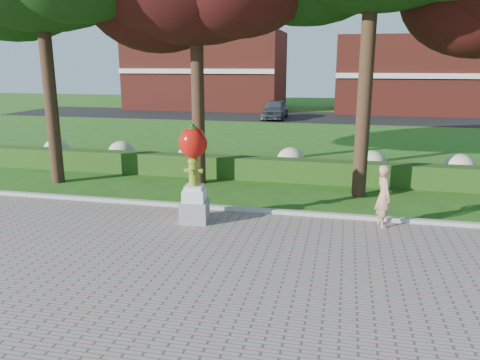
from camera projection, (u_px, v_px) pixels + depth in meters
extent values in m
plane|color=#295415|center=(204.00, 251.00, 10.60)|extent=(100.00, 100.00, 0.00)
cube|color=gray|center=(124.00, 355.00, 6.81)|extent=(40.00, 14.00, 0.04)
cube|color=#ADADA5|center=(235.00, 209.00, 13.42)|extent=(40.00, 0.18, 0.15)
cube|color=#204213|center=(260.00, 169.00, 17.13)|extent=(24.00, 0.70, 0.80)
ellipsoid|color=#AAAB83|center=(57.00, 150.00, 19.96)|extent=(1.10, 1.10, 0.99)
ellipsoid|color=#AAAB83|center=(122.00, 153.00, 19.32)|extent=(1.10, 1.10, 0.99)
ellipsoid|color=#AAAB83|center=(191.00, 156.00, 18.68)|extent=(1.10, 1.10, 0.99)
ellipsoid|color=#AAAB83|center=(290.00, 160.00, 17.83)|extent=(1.10, 1.10, 0.99)
ellipsoid|color=#AAAB83|center=(372.00, 164.00, 17.18)|extent=(1.10, 1.10, 0.99)
ellipsoid|color=#AAAB83|center=(459.00, 168.00, 16.54)|extent=(1.10, 1.10, 0.99)
cube|color=black|center=(307.00, 117.00, 37.10)|extent=(50.00, 8.00, 0.02)
cube|color=maroon|center=(207.00, 70.00, 44.07)|extent=(14.00, 8.00, 7.00)
cube|color=maroon|center=(408.00, 75.00, 40.29)|extent=(12.00, 8.00, 6.40)
cylinder|color=black|center=(49.00, 87.00, 16.01)|extent=(0.44, 0.44, 6.72)
cylinder|color=black|center=(198.00, 96.00, 15.96)|extent=(0.44, 0.44, 6.16)
cylinder|color=black|center=(366.00, 81.00, 14.18)|extent=(0.44, 0.44, 7.28)
cube|color=gray|center=(195.00, 211.00, 12.43)|extent=(0.79, 0.79, 0.57)
cube|color=silver|center=(194.00, 195.00, 12.33)|extent=(0.64, 0.64, 0.32)
cube|color=silver|center=(194.00, 187.00, 12.27)|extent=(0.51, 0.51, 0.11)
cylinder|color=olive|center=(194.00, 173.00, 12.18)|extent=(0.25, 0.25, 0.64)
ellipsoid|color=olive|center=(193.00, 161.00, 12.11)|extent=(0.30, 0.30, 0.21)
cylinder|color=olive|center=(187.00, 170.00, 12.21)|extent=(0.14, 0.13, 0.13)
cylinder|color=olive|center=(200.00, 171.00, 12.13)|extent=(0.14, 0.13, 0.13)
cylinder|color=olive|center=(191.00, 172.00, 12.00)|extent=(0.14, 0.14, 0.14)
cylinder|color=olive|center=(193.00, 158.00, 12.08)|extent=(0.09, 0.09, 0.06)
ellipsoid|color=#A81009|center=(193.00, 143.00, 11.99)|extent=(0.71, 0.64, 0.83)
ellipsoid|color=#A81009|center=(185.00, 143.00, 12.04)|extent=(0.35, 0.35, 0.53)
ellipsoid|color=#A81009|center=(201.00, 144.00, 11.95)|extent=(0.35, 0.35, 0.53)
cylinder|color=#135518|center=(192.00, 127.00, 11.89)|extent=(0.11, 0.11, 0.14)
ellipsoid|color=#135518|center=(193.00, 128.00, 11.90)|extent=(0.27, 0.27, 0.09)
imported|color=tan|center=(384.00, 196.00, 11.97)|extent=(0.55, 0.68, 1.62)
imported|color=#3F4147|center=(275.00, 109.00, 35.62)|extent=(1.78, 4.34, 1.47)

